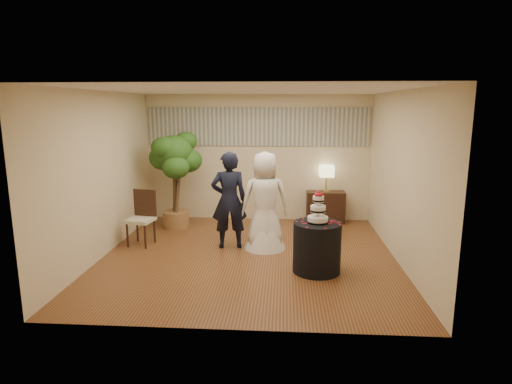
# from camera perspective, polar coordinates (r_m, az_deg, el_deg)

# --- Properties ---
(floor) EXTENTS (5.00, 5.00, 0.00)m
(floor) POSITION_cam_1_polar(r_m,az_deg,el_deg) (7.50, -0.98, -8.49)
(floor) COLOR brown
(floor) RESTS_ON ground
(ceiling) EXTENTS (5.00, 5.00, 0.00)m
(ceiling) POSITION_cam_1_polar(r_m,az_deg,el_deg) (7.05, -1.06, 13.43)
(ceiling) COLOR white
(ceiling) RESTS_ON wall_back
(wall_back) EXTENTS (5.00, 0.06, 2.80)m
(wall_back) POSITION_cam_1_polar(r_m,az_deg,el_deg) (9.61, 0.24, 4.54)
(wall_back) COLOR beige
(wall_back) RESTS_ON ground
(wall_front) EXTENTS (5.00, 0.06, 2.80)m
(wall_front) POSITION_cam_1_polar(r_m,az_deg,el_deg) (4.70, -3.59, -2.82)
(wall_front) COLOR beige
(wall_front) RESTS_ON ground
(wall_left) EXTENTS (0.06, 5.00, 2.80)m
(wall_left) POSITION_cam_1_polar(r_m,az_deg,el_deg) (7.76, -19.75, 2.20)
(wall_left) COLOR beige
(wall_left) RESTS_ON ground
(wall_right) EXTENTS (0.06, 5.00, 2.80)m
(wall_right) POSITION_cam_1_polar(r_m,az_deg,el_deg) (7.37, 18.76, 1.80)
(wall_right) COLOR beige
(wall_right) RESTS_ON ground
(mural_border) EXTENTS (4.90, 0.02, 0.85)m
(mural_border) POSITION_cam_1_polar(r_m,az_deg,el_deg) (9.53, 0.24, 8.71)
(mural_border) COLOR #A0A092
(mural_border) RESTS_ON wall_back
(groom) EXTENTS (0.71, 0.54, 1.76)m
(groom) POSITION_cam_1_polar(r_m,az_deg,el_deg) (7.72, -3.61, -1.10)
(groom) COLOR black
(groom) RESTS_ON floor
(bride) EXTENTS (0.99, 0.91, 1.77)m
(bride) POSITION_cam_1_polar(r_m,az_deg,el_deg) (7.65, 1.21, -1.16)
(bride) COLOR white
(bride) RESTS_ON floor
(cake_table) EXTENTS (0.89, 0.89, 0.79)m
(cake_table) POSITION_cam_1_polar(r_m,az_deg,el_deg) (6.76, 8.13, -7.31)
(cake_table) COLOR black
(cake_table) RESTS_ON floor
(wedding_cake) EXTENTS (0.32, 0.32, 0.50)m
(wedding_cake) POSITION_cam_1_polar(r_m,az_deg,el_deg) (6.58, 8.28, -1.96)
(wedding_cake) COLOR white
(wedding_cake) RESTS_ON cake_table
(console) EXTENTS (0.84, 0.38, 0.69)m
(console) POSITION_cam_1_polar(r_m,az_deg,el_deg) (9.61, 9.24, -1.98)
(console) COLOR black
(console) RESTS_ON floor
(table_lamp) EXTENTS (0.31, 0.31, 0.58)m
(table_lamp) POSITION_cam_1_polar(r_m,az_deg,el_deg) (9.49, 9.36, 1.76)
(table_lamp) COLOR beige
(table_lamp) RESTS_ON console
(ficus_tree) EXTENTS (1.12, 1.12, 2.07)m
(ficus_tree) POSITION_cam_1_polar(r_m,az_deg,el_deg) (9.11, -10.80, 1.63)
(ficus_tree) COLOR #2A571B
(ficus_tree) RESTS_ON floor
(side_chair) EXTENTS (0.55, 0.56, 1.02)m
(side_chair) POSITION_cam_1_polar(r_m,az_deg,el_deg) (8.20, -15.17, -3.42)
(side_chair) COLOR black
(side_chair) RESTS_ON floor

